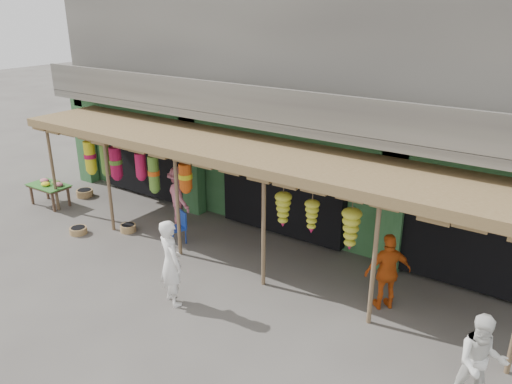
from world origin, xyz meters
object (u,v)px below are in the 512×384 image
Objects in this scene: blue_chair at (179,225)px; person_front at (171,263)px; person_vendor at (388,272)px; person_right at (481,362)px; person_shopper at (179,196)px; flower_table at (49,186)px.

blue_chair is 0.46× the size of person_front.
person_right is at bearing 96.71° from person_vendor.
person_front is at bearing 155.95° from person_shopper.
person_front reaches higher than blue_chair.
person_right is at bearing -170.43° from person_shopper.
person_vendor reaches higher than flower_table.
person_shopper is at bearing -28.02° from person_front.
person_front reaches higher than person_right.
flower_table is 10.56m from person_vendor.
person_vendor is at bearing 26.36° from blue_chair.
person_vendor reaches higher than blue_chair.
blue_chair reaches higher than flower_table.
person_shopper is (4.26, 1.22, 0.22)m from flower_table.
person_front is at bearing 163.45° from person_right.
flower_table is 0.78× the size of person_shopper.
person_right is 0.94× the size of person_shopper.
person_right is 0.96× the size of person_vendor.
flower_table is at bearing -151.38° from blue_chair.
person_shopper reaches higher than blue_chair.
person_right is at bearing -6.31° from flower_table.
blue_chair is 5.54m from person_vendor.
person_shopper is (-0.76, 0.84, 0.37)m from blue_chair.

